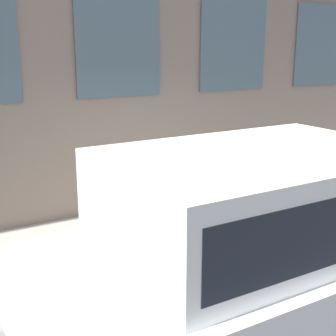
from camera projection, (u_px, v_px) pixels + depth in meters
ground_plane at (214, 280)px, 5.79m from camera, size 80.00×80.00×0.00m
sidewalk at (161, 238)px, 6.87m from camera, size 2.65×60.00×0.14m
fire_hydrant at (151, 232)px, 5.81m from camera, size 0.33×0.44×0.84m
person at (184, 196)px, 6.13m from camera, size 0.30×0.20×1.26m
parked_truck_white_near at (251, 245)px, 4.15m from camera, size 2.03×4.27×1.95m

